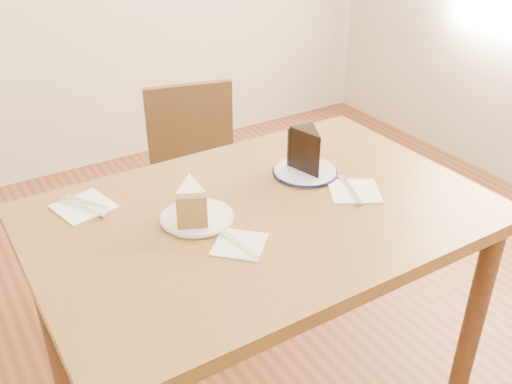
% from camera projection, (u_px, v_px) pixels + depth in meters
% --- Properties ---
extents(table, '(1.20, 0.80, 0.75)m').
position_uv_depth(table, '(262.00, 240.00, 1.57)').
color(table, '#4E3115').
rests_on(table, ground).
extents(chair_far, '(0.49, 0.49, 0.82)m').
position_uv_depth(chair_far, '(200.00, 183.00, 2.25)').
color(chair_far, '#311D0E').
rests_on(chair_far, ground).
extents(plate_cream, '(0.18, 0.18, 0.01)m').
position_uv_depth(plate_cream, '(197.00, 218.00, 1.47)').
color(plate_cream, silver).
rests_on(plate_cream, table).
extents(plate_navy, '(0.18, 0.18, 0.01)m').
position_uv_depth(plate_navy, '(305.00, 172.00, 1.69)').
color(plate_navy, silver).
rests_on(plate_navy, table).
extents(carrot_cake, '(0.11, 0.12, 0.09)m').
position_uv_depth(carrot_cake, '(191.00, 202.00, 1.45)').
color(carrot_cake, '#EEE1C4').
rests_on(carrot_cake, plate_cream).
extents(chocolate_cake, '(0.09, 0.12, 0.12)m').
position_uv_depth(chocolate_cake, '(310.00, 153.00, 1.65)').
color(chocolate_cake, black).
rests_on(chocolate_cake, plate_navy).
extents(napkin_cream, '(0.17, 0.17, 0.00)m').
position_uv_depth(napkin_cream, '(240.00, 244.00, 1.37)').
color(napkin_cream, white).
rests_on(napkin_cream, table).
extents(napkin_navy, '(0.19, 0.19, 0.00)m').
position_uv_depth(napkin_navy, '(354.00, 191.00, 1.60)').
color(napkin_navy, white).
rests_on(napkin_navy, table).
extents(napkin_spare, '(0.16, 0.16, 0.00)m').
position_uv_depth(napkin_spare, '(84.00, 206.00, 1.53)').
color(napkin_spare, white).
rests_on(napkin_spare, table).
extents(fork_cream, '(0.03, 0.14, 0.00)m').
position_uv_depth(fork_cream, '(239.00, 244.00, 1.37)').
color(fork_cream, silver).
rests_on(fork_cream, napkin_cream).
extents(knife_navy, '(0.08, 0.16, 0.00)m').
position_uv_depth(knife_navy, '(351.00, 189.00, 1.60)').
color(knife_navy, white).
rests_on(knife_navy, napkin_navy).
extents(fork_spare, '(0.09, 0.12, 0.00)m').
position_uv_depth(fork_spare, '(87.00, 203.00, 1.54)').
color(fork_spare, silver).
rests_on(fork_spare, napkin_spare).
extents(knife_spare, '(0.09, 0.15, 0.00)m').
position_uv_depth(knife_spare, '(83.00, 208.00, 1.51)').
color(knife_spare, silver).
rests_on(knife_spare, napkin_spare).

